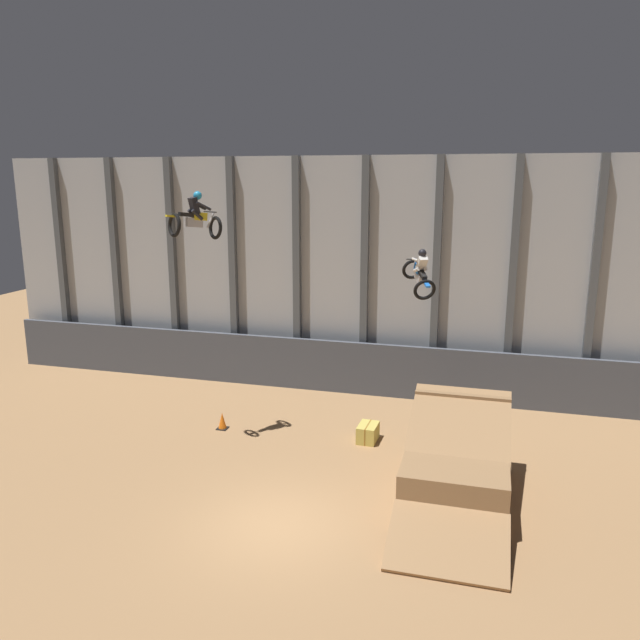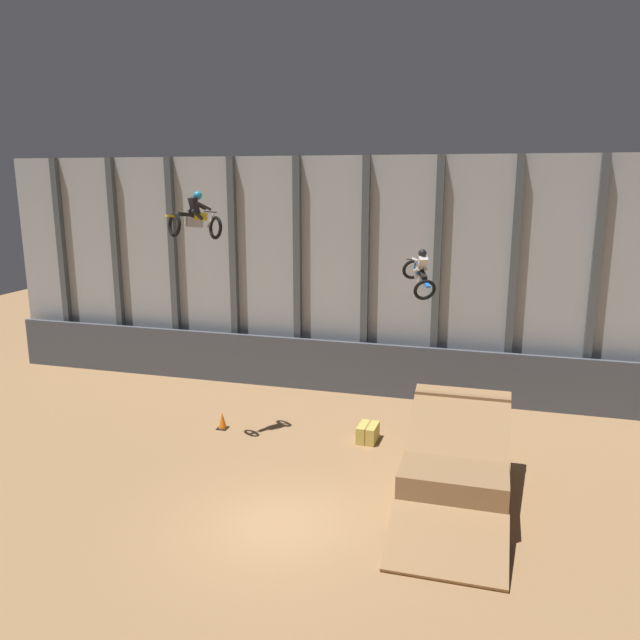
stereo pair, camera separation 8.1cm
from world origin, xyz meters
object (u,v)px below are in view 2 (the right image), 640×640
dirt_ramp (456,465)px  traffic_cone_near_ramp (222,421)px  rider_bike_right_air (420,273)px  hay_bale_trackside (368,433)px  rider_bike_left_air (195,219)px

dirt_ramp → traffic_cone_near_ramp: bearing=162.9°
rider_bike_right_air → hay_bale_trackside: rider_bike_right_air is taller
rider_bike_right_air → hay_bale_trackside: bearing=-158.1°
hay_bale_trackside → dirt_ramp: bearing=-43.2°
rider_bike_left_air → traffic_cone_near_ramp: bearing=110.1°
rider_bike_left_air → hay_bale_trackside: 8.77m
dirt_ramp → traffic_cone_near_ramp: 8.40m
dirt_ramp → rider_bike_right_air: 6.43m
dirt_ramp → hay_bale_trackside: dirt_ramp is taller
dirt_ramp → rider_bike_left_air: rider_bike_left_air is taller
dirt_ramp → rider_bike_left_air: bearing=169.1°
traffic_cone_near_ramp → hay_bale_trackside: traffic_cone_near_ramp is taller
dirt_ramp → traffic_cone_near_ramp: (-8.01, 2.47, -0.56)m
dirt_ramp → rider_bike_right_air: rider_bike_right_air is taller
traffic_cone_near_ramp → hay_bale_trackside: (5.01, 0.35, -0.00)m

